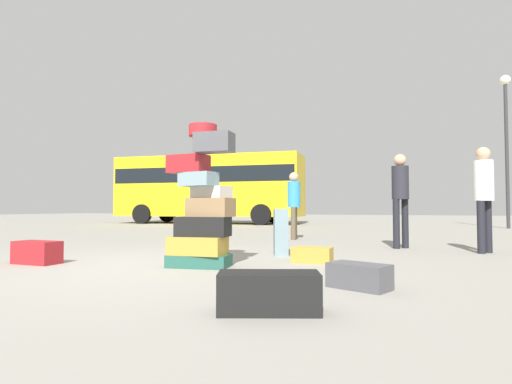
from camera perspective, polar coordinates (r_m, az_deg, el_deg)
ground_plane at (r=5.39m, az=-12.41°, el=-10.01°), size 80.00×80.00×0.00m
suitcase_tower at (r=5.20m, az=-7.45°, el=-2.33°), size 0.92×0.58×1.79m
suitcase_slate_foreground_far at (r=6.45m, az=3.44°, el=-5.55°), size 0.33×0.42×0.72m
suitcase_tan_upright_blue at (r=5.66m, az=7.78°, el=-8.62°), size 0.53×0.31×0.20m
suitcase_black_foreground_near at (r=2.98m, az=1.79°, el=-13.72°), size 0.77×0.54×0.28m
suitcase_charcoal_white_trunk at (r=3.94m, az=14.07°, el=-11.22°), size 0.61×0.47×0.23m
suitcase_maroon_right_side at (r=6.20m, az=-28.04°, el=-7.39°), size 0.61×0.31×0.30m
person_bearded_onlooker at (r=7.97m, az=19.34°, el=0.05°), size 0.30×0.30×1.72m
person_tourist_with_camera at (r=7.68m, az=28.99°, el=0.31°), size 0.30×0.30×1.73m
person_passerby_in_red at (r=9.65m, az=5.27°, el=-1.04°), size 0.30×0.34×1.57m
parked_bus at (r=19.77m, az=-6.43°, el=0.98°), size 9.04×3.44×3.15m
lamp_post at (r=17.54m, az=31.32°, el=7.74°), size 0.36×0.36×5.55m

